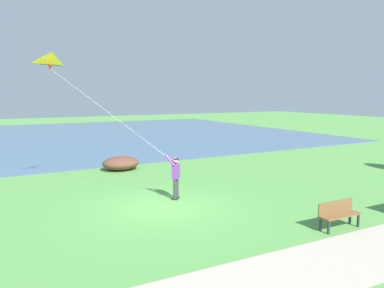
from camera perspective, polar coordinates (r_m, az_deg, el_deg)
The scene contains 7 objects.
ground_plane at distance 13.98m, azimuth -4.58°, elevation -9.94°, with size 120.00×120.00×0.00m, color #569947.
lake_water at distance 40.10m, azimuth -14.95°, elevation 1.43°, with size 36.00×44.00×0.01m, color #476B8E.
walkway_path at distance 10.37m, azimuth 21.68°, elevation -16.92°, with size 2.40×32.00×0.02m, color #B7AD99.
person_kite_flyer at distance 14.76m, azimuth -2.64°, elevation -4.75°, with size 0.59×0.59×1.83m.
flying_kite at distance 17.09m, azimuth -21.09°, elevation 12.01°, with size 4.09×4.31×4.31m.
park_bench_near_walkway at distance 12.64m, azimuth 22.08°, elevation -10.00°, with size 0.48×1.51×0.88m.
lakeside_shrub at distance 20.99m, azimuth -11.16°, elevation -2.97°, with size 1.75×2.08×0.77m, color brown.
Camera 1 is at (12.17, -5.40, 4.24)m, focal length 33.81 mm.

